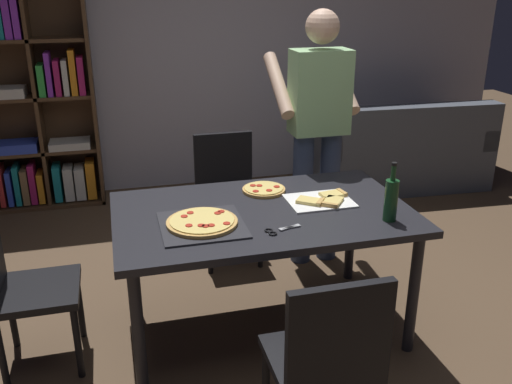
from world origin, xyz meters
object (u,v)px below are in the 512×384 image
object	(u,v)px
chair_left_end	(17,279)
second_pizza_plain	(264,189)
pepperoni_pizza_on_tray	(202,223)
kitchen_scissors	(278,230)
couch	(396,155)
chair_near_camera	(327,357)
dining_table	(263,222)
person_serving_pizza	(318,125)
chair_far_side	(227,189)
wine_bottle	(391,199)
bookshelf	(8,101)

from	to	relation	value
chair_left_end	second_pizza_plain	xyz separation A→B (m)	(1.37, 0.27, 0.25)
pepperoni_pizza_on_tray	second_pizza_plain	world-z (taller)	pepperoni_pizza_on_tray
chair_left_end	kitchen_scissors	xyz separation A→B (m)	(1.29, -0.28, 0.24)
couch	chair_near_camera	bearing A→B (deg)	-122.64
dining_table	person_serving_pizza	distance (m)	1.01
chair_left_end	person_serving_pizza	distance (m)	2.08
chair_left_end	kitchen_scissors	world-z (taller)	chair_left_end
second_pizza_plain	chair_far_side	bearing A→B (deg)	96.52
chair_far_side	pepperoni_pizza_on_tray	xyz separation A→B (m)	(-0.35, -1.09, 0.25)
couch	second_pizza_plain	size ratio (longest dim) A/B	6.85
chair_near_camera	second_pizza_plain	distance (m)	1.28
pepperoni_pizza_on_tray	chair_far_side	bearing A→B (deg)	72.02
wine_bottle	kitchen_scissors	distance (m)	0.61
chair_far_side	bookshelf	world-z (taller)	bookshelf
chair_far_side	second_pizza_plain	distance (m)	0.75
wine_bottle	dining_table	bearing A→B (deg)	154.00
wine_bottle	bookshelf	bearing A→B (deg)	129.41
chair_far_side	chair_left_end	size ratio (longest dim) A/B	1.00
chair_left_end	chair_near_camera	bearing A→B (deg)	-37.11
chair_left_end	wine_bottle	distance (m)	1.95
bookshelf	person_serving_pizza	xyz separation A→B (m)	(2.18, -1.62, 0.05)
bookshelf	wine_bottle	size ratio (longest dim) A/B	6.17
dining_table	pepperoni_pizza_on_tray	xyz separation A→B (m)	(-0.35, -0.12, 0.09)
person_serving_pizza	chair_near_camera	bearing A→B (deg)	-108.83
dining_table	chair_near_camera	bearing A→B (deg)	-90.00
dining_table	couch	distance (m)	2.77
chair_near_camera	wine_bottle	distance (m)	0.98
dining_table	chair_left_end	bearing A→B (deg)	180.00
chair_left_end	wine_bottle	size ratio (longest dim) A/B	2.85
chair_far_side	wine_bottle	size ratio (longest dim) A/B	2.85
dining_table	chair_near_camera	world-z (taller)	chair_near_camera
kitchen_scissors	chair_left_end	bearing A→B (deg)	167.89
chair_far_side	person_serving_pizza	bearing A→B (deg)	-20.47
chair_left_end	pepperoni_pizza_on_tray	size ratio (longest dim) A/B	2.12
couch	pepperoni_pizza_on_tray	world-z (taller)	couch
chair_far_side	chair_near_camera	bearing A→B (deg)	-90.00
chair_near_camera	chair_far_side	distance (m)	1.95
chair_near_camera	wine_bottle	size ratio (longest dim) A/B	2.85
chair_near_camera	chair_far_side	world-z (taller)	same
wine_bottle	chair_near_camera	bearing A→B (deg)	-131.46
bookshelf	person_serving_pizza	distance (m)	2.72
chair_far_side	person_serving_pizza	distance (m)	0.80
second_pizza_plain	kitchen_scissors	bearing A→B (deg)	-98.36
bookshelf	person_serving_pizza	bearing A→B (deg)	-36.62
chair_left_end	bookshelf	bearing A→B (deg)	97.25
chair_left_end	bookshelf	xyz separation A→B (m)	(-0.30, 2.38, 0.44)
chair_left_end	kitchen_scissors	distance (m)	1.34
dining_table	pepperoni_pizza_on_tray	distance (m)	0.38
couch	second_pizza_plain	world-z (taller)	couch
chair_left_end	pepperoni_pizza_on_tray	distance (m)	0.98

